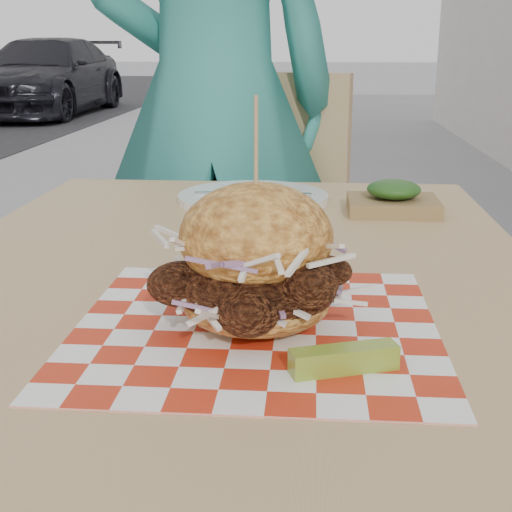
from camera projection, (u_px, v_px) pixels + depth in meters
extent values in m
imported|color=teal|center=(213.00, 100.00, 1.81)|extent=(0.67, 0.46, 1.77)
imported|color=black|center=(46.00, 76.00, 10.49)|extent=(1.60, 3.82, 1.10)
cube|color=tan|center=(227.00, 286.00, 0.90)|extent=(0.80, 1.20, 0.04)
cylinder|color=#333338|center=(103.00, 364.00, 1.55)|extent=(0.05, 0.05, 0.71)
cylinder|color=#333338|center=(419.00, 375.00, 1.50)|extent=(0.05, 0.05, 0.71)
cube|color=tan|center=(269.00, 273.00, 1.85)|extent=(0.52, 0.52, 0.04)
cube|color=tan|center=(293.00, 166.00, 1.96)|extent=(0.42, 0.15, 0.50)
cylinder|color=#333338|center=(179.00, 373.00, 1.82)|extent=(0.03, 0.03, 0.43)
cylinder|color=#333338|center=(315.00, 397.00, 1.70)|extent=(0.03, 0.03, 0.43)
cylinder|color=#333338|center=(232.00, 323.00, 2.14)|extent=(0.03, 0.03, 0.43)
cylinder|color=#333338|center=(349.00, 340.00, 2.02)|extent=(0.03, 0.03, 0.43)
cube|color=red|center=(256.00, 326.00, 0.72)|extent=(0.36, 0.36, 0.00)
ellipsoid|color=#F1A744|center=(256.00, 301.00, 0.71)|extent=(0.15, 0.15, 0.05)
ellipsoid|color=brown|center=(256.00, 282.00, 0.70)|extent=(0.16, 0.15, 0.08)
ellipsoid|color=#F1A744|center=(256.00, 237.00, 0.69)|extent=(0.15, 0.15, 0.11)
cylinder|color=tan|center=(256.00, 157.00, 0.67)|extent=(0.00, 0.00, 0.11)
cube|color=#84A730|center=(344.00, 359.00, 0.61)|extent=(0.10, 0.05, 0.02)
cylinder|color=white|center=(253.00, 198.00, 1.28)|extent=(0.27, 0.27, 0.01)
cube|color=silver|center=(237.00, 193.00, 1.28)|extent=(0.15, 0.03, 0.00)
cube|color=silver|center=(270.00, 193.00, 1.28)|extent=(0.15, 0.03, 0.00)
cube|color=olive|center=(393.00, 205.00, 1.20)|extent=(0.15, 0.12, 0.02)
ellipsoid|color=#134415|center=(394.00, 189.00, 1.19)|extent=(0.09, 0.09, 0.03)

